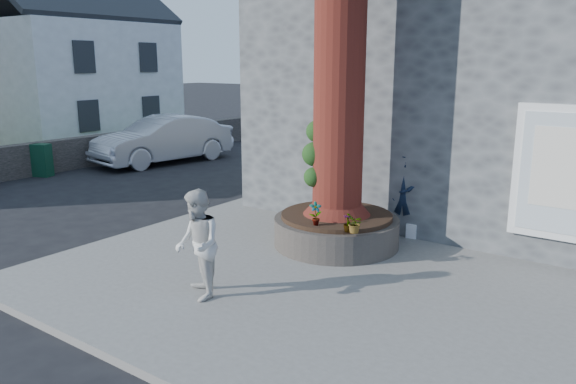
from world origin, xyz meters
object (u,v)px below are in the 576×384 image
Objects in this scene: man at (405,195)px; a_board_sign at (42,160)px; planter at (336,230)px; woman at (198,245)px; car_silver at (163,140)px.

man reaches higher than a_board_sign.
woman is at bearing -96.90° from planter.
car_silver reaches higher than a_board_sign.
planter is 1.59m from man.
car_silver is 4.02m from a_board_sign.
man is 4.63m from woman.
car_silver is 4.90× the size of a_board_sign.
planter is 10.92m from a_board_sign.
a_board_sign is (-10.51, 3.89, -0.41)m from woman.
woman is (-0.39, -3.19, 0.50)m from planter.
car_silver is (-10.45, 3.22, -0.13)m from man.
a_board_sign is at bearing -177.43° from man.
man reaches higher than woman.
woman reaches higher than a_board_sign.
a_board_sign is (-10.90, 0.70, 0.09)m from planter.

